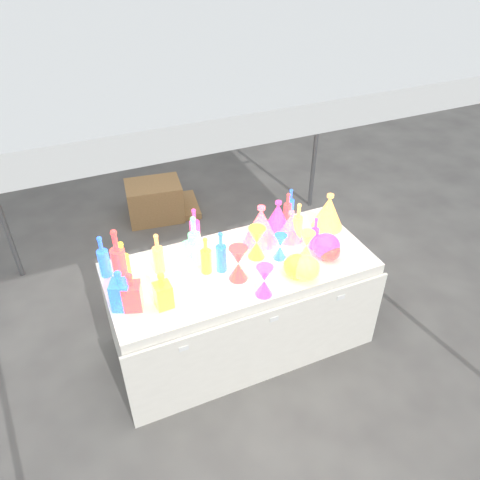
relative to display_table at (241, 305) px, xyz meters
name	(u,v)px	position (x,y,z in m)	size (l,w,h in m)	color
ground	(240,339)	(0.00, 0.01, -0.37)	(80.00, 80.00, 0.00)	slate
display_table	(241,305)	(0.00, 0.00, 0.00)	(1.84, 0.83, 0.75)	white
cardboard_box_closed	(155,201)	(-0.13, 1.94, -0.17)	(0.56, 0.40, 0.40)	#AD804E
cardboard_box_flat	(164,208)	(-0.02, 2.03, -0.34)	(0.74, 0.53, 0.06)	#AD804E
bottle_0	(124,261)	(-0.74, 0.16, 0.53)	(0.08, 0.08, 0.30)	#EE5816
bottle_1	(103,256)	(-0.85, 0.26, 0.53)	(0.07, 0.07, 0.31)	#1DA058
bottle_2	(118,258)	(-0.77, 0.13, 0.58)	(0.09, 0.09, 0.42)	orange
bottle_3	(195,226)	(-0.20, 0.36, 0.52)	(0.07, 0.07, 0.29)	#1E5EAF
bottle_4	(158,253)	(-0.52, 0.15, 0.53)	(0.07, 0.07, 0.30)	#148265
bottle_5	(194,241)	(-0.27, 0.14, 0.56)	(0.08, 0.08, 0.38)	#BB2585
bottle_6	(206,255)	(-0.23, 0.02, 0.51)	(0.07, 0.07, 0.28)	#EE5816
bottle_7	(221,252)	(-0.14, 0.00, 0.53)	(0.07, 0.07, 0.31)	#1DA058
decanter_0	(163,290)	(-0.58, -0.17, 0.50)	(0.10, 0.10, 0.25)	#EE5816
decanter_1	(132,291)	(-0.75, -0.12, 0.51)	(0.11, 0.11, 0.27)	orange
decanter_2	(120,289)	(-0.81, -0.09, 0.52)	(0.12, 0.12, 0.28)	#1DA058
hourglass_0	(238,264)	(-0.07, -0.12, 0.50)	(0.12, 0.12, 0.24)	orange
hourglass_1	(264,281)	(0.02, -0.33, 0.48)	(0.11, 0.11, 0.22)	#1E5EAF
hourglass_2	(306,246)	(0.44, -0.11, 0.48)	(0.11, 0.11, 0.21)	#148265
hourglass_3	(189,256)	(-0.32, 0.11, 0.47)	(0.10, 0.10, 0.19)	#BB2585
hourglass_4	(257,243)	(0.14, 0.04, 0.49)	(0.12, 0.12, 0.24)	#EE5816
hourglass_5	(280,246)	(0.28, -0.04, 0.47)	(0.09, 0.09, 0.19)	#1DA058
globe_0	(297,267)	(0.29, -0.25, 0.45)	(0.18, 0.18, 0.14)	#EE5816
globe_1	(306,269)	(0.33, -0.30, 0.45)	(0.19, 0.19, 0.15)	#148265
globe_2	(329,252)	(0.58, -0.18, 0.44)	(0.15, 0.15, 0.12)	orange
globe_3	(326,247)	(0.58, -0.15, 0.45)	(0.19, 0.19, 0.15)	#1E5EAF
lampshade_0	(261,224)	(0.24, 0.19, 0.52)	(0.25, 0.25, 0.29)	#FFB035
lampshade_1	(291,225)	(0.45, 0.13, 0.49)	(0.19, 0.19, 0.23)	#FFB035
lampshade_2	(278,217)	(0.41, 0.25, 0.51)	(0.22, 0.22, 0.26)	#1E5EAF
lampshade_3	(329,211)	(0.78, 0.16, 0.52)	(0.24, 0.24, 0.28)	#148265
bottle_8	(290,204)	(0.57, 0.37, 0.51)	(0.06, 0.06, 0.26)	#1DA058
bottle_9	(288,209)	(0.52, 0.32, 0.51)	(0.06, 0.06, 0.26)	orange
bottle_10	(315,233)	(0.55, -0.03, 0.50)	(0.06, 0.06, 0.25)	#1E5EAF
bottle_11	(298,222)	(0.49, 0.10, 0.53)	(0.07, 0.07, 0.31)	#148265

